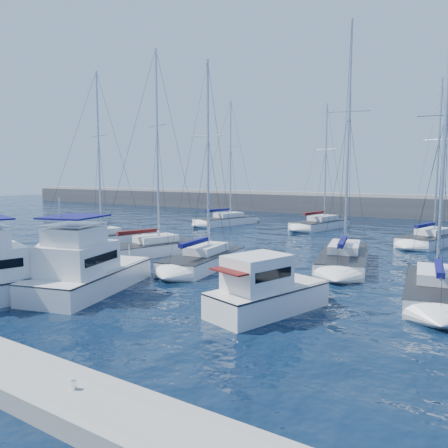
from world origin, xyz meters
The scene contains 13 objects.
ground centered at (0.00, 0.00, 0.00)m, with size 220.00×220.00×0.00m, color black.
breakwater centered at (0.00, 52.00, 1.05)m, with size 160.00×6.00×4.45m.
dock_cleat_near_stbd centered at (8.00, -11.00, 0.72)m, with size 0.16×0.16×0.25m, color silver.
motor_yacht_stbd_inner centered at (-1.50, -2.71, 1.13)m, with size 5.51×8.68×4.69m.
motor_yacht_stbd_outer centered at (8.46, -0.63, 0.94)m, with size 4.12×6.53×3.20m.
sailboat_mid_a centered at (-13.65, 8.25, 0.53)m, with size 5.01×8.93×15.87m.
sailboat_mid_b centered at (-6.20, 7.80, 0.56)m, with size 5.23×8.01×16.56m.
sailboat_mid_c centered at (0.21, 6.04, 0.53)m, with size 3.94×8.17×14.57m.
sailboat_mid_d centered at (8.24, 11.95, 0.54)m, with size 5.30×10.04×17.48m.
sailboat_mid_e centered at (14.96, 6.05, 0.53)m, with size 4.22×8.39×15.14m.
sailboat_back_a centered at (-12.48, 28.85, 0.54)m, with size 5.23×8.99×16.09m.
sailboat_back_b centered at (-0.77, 31.54, 0.52)m, with size 4.92×9.05×15.09m.
sailboat_back_c centered at (12.11, 25.14, 0.53)m, with size 4.98×8.41×15.38m.
Camera 1 is at (17.61, -18.32, 6.45)m, focal length 35.00 mm.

